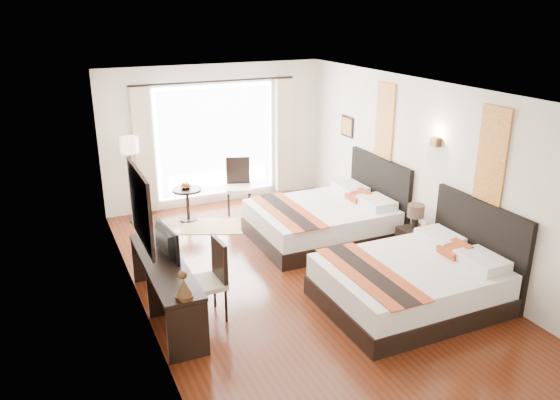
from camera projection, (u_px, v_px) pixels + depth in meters
name	position (u px, v px, depth m)	size (l,w,h in m)	color
floor	(298.00, 280.00, 8.13)	(4.50, 7.50, 0.01)	#3E1C0B
ceiling	(300.00, 91.00, 7.19)	(4.50, 7.50, 0.02)	white
wall_headboard	(427.00, 171.00, 8.53)	(0.01, 7.50, 2.80)	silver
wall_desk	(137.00, 214.00, 6.78)	(0.01, 7.50, 2.80)	silver
wall_window	(215.00, 136.00, 10.86)	(4.50, 0.01, 2.80)	silver
wall_entry	(502.00, 324.00, 4.44)	(4.50, 0.01, 2.80)	silver
window_glass	(216.00, 141.00, 10.88)	(2.40, 0.02, 2.20)	white
sheer_curtain	(217.00, 141.00, 10.83)	(2.30, 0.02, 2.10)	white
drape_left	(144.00, 150.00, 10.24)	(0.35, 0.14, 2.35)	#BAB290
drape_right	(284.00, 136.00, 11.37)	(0.35, 0.14, 2.35)	#BAB290
art_panel_near	(492.00, 157.00, 7.25)	(0.03, 0.50, 1.35)	maroon
art_panel_far	(385.00, 123.00, 9.36)	(0.03, 0.50, 1.35)	maroon
wall_sconce	(436.00, 142.00, 8.17)	(0.10, 0.14, 0.14)	#432E18
mirror_frame	(140.00, 207.00, 6.61)	(0.04, 1.25, 0.95)	black
mirror_glass	(142.00, 206.00, 6.62)	(0.01, 1.12, 0.82)	white
bed_near	(415.00, 281.00, 7.36)	(2.34, 1.82, 1.32)	black
bed_far	(326.00, 219.00, 9.47)	(2.36, 1.84, 1.33)	black
nightstand	(416.00, 245.00, 8.65)	(0.44, 0.54, 0.52)	black
table_lamp	(416.00, 213.00, 8.54)	(0.26, 0.26, 0.42)	black
vase	(424.00, 232.00, 8.37)	(0.12, 0.12, 0.12)	black
console_desk	(166.00, 288.00, 7.09)	(0.50, 2.20, 0.76)	black
television	(162.00, 242.00, 7.03)	(0.74, 0.10, 0.43)	black
bronze_figurine	(184.00, 287.00, 6.06)	(0.20, 0.20, 0.30)	#432E18
desk_chair	(207.00, 295.00, 7.03)	(0.51, 0.51, 1.06)	#C3B996
floor_lamp	(130.00, 151.00, 9.84)	(0.33, 0.33, 1.63)	black
side_table	(188.00, 204.00, 10.26)	(0.54, 0.54, 0.63)	black
fruit_bowl	(186.00, 187.00, 10.16)	(0.22, 0.22, 0.05)	#4D3A1B
window_chair	(239.00, 196.00, 10.70)	(0.62, 0.62, 1.06)	#C3B996
jute_rug	(213.00, 226.00, 10.07)	(1.13, 0.77, 0.01)	tan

